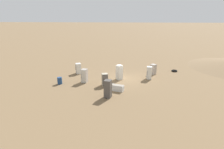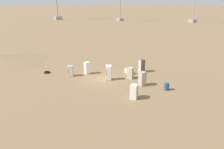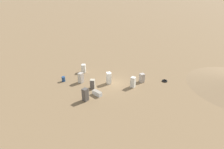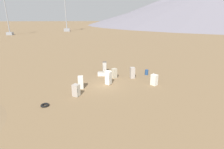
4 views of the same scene
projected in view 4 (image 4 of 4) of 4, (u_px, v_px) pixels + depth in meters
ground_plane at (105, 85)px, 24.07m from camera, size 1000.00×1000.00×0.00m
mountain_ridge_0 at (220, 5)px, 234.76m from camera, size 354.88×354.88×50.25m
mountain_ridge_1 at (180, 8)px, 268.91m from camera, size 243.70×243.70×46.68m
power_pylon_0 at (66, 16)px, 116.41m from camera, size 11.18×3.83×31.93m
power_pylon_1 at (8, 20)px, 91.90m from camera, size 8.45×2.90×24.16m
discarded_fridge_0 at (81, 82)px, 22.71m from camera, size 0.72×0.66×1.67m
discarded_fridge_1 at (132, 73)px, 26.65m from camera, size 0.80×0.66×1.68m
discarded_fridge_2 at (108, 78)px, 24.10m from camera, size 0.97×0.97×1.89m
discarded_fridge_3 at (76, 90)px, 20.51m from camera, size 0.97×0.99×1.44m
discarded_fridge_4 at (154, 80)px, 23.90m from camera, size 1.04×1.02×1.49m
discarded_fridge_5 at (114, 73)px, 26.79m from camera, size 0.90×0.89×1.46m
discarded_fridge_6 at (102, 74)px, 27.81m from camera, size 0.85×1.57×0.65m
discarded_fridge_7 at (105, 67)px, 29.46m from camera, size 0.78×0.71×1.80m
scrap_tire at (45, 105)px, 18.29m from camera, size 0.86×0.86×0.22m
rusty_barrel at (147, 72)px, 28.30m from camera, size 0.55×0.55×0.83m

